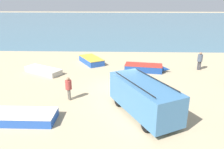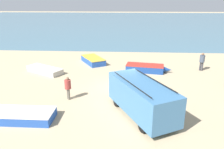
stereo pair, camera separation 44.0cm
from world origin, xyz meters
name	(u,v)px [view 1 (the left image)]	position (x,y,z in m)	size (l,w,h in m)	color
ground_plane	(121,88)	(0.00, 0.00, 0.00)	(200.00, 200.00, 0.00)	tan
sea_water	(120,21)	(0.00, 52.00, 0.00)	(120.00, 80.00, 0.01)	#477084
parked_van	(143,97)	(1.24, -3.85, 1.12)	(4.06, 5.48, 2.15)	teal
fishing_rowboat_0	(18,117)	(-5.79, -4.88, 0.26)	(4.76, 1.56, 0.53)	#234CA3
fishing_rowboat_1	(42,70)	(-7.27, 3.41, 0.25)	(4.30, 2.95, 0.51)	#ADA89E
fishing_rowboat_2	(145,68)	(2.28, 4.29, 0.32)	(4.30, 2.02, 0.63)	navy
fishing_rowboat_3	(91,60)	(-3.18, 6.86, 0.31)	(3.01, 4.01, 0.62)	#234CA3
fisherman_0	(69,87)	(-3.54, -2.07, 0.96)	(0.42, 0.42, 1.61)	#5B564C
fisherman_2	(200,59)	(7.52, 4.86, 1.04)	(0.46, 0.46, 1.73)	#38383D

